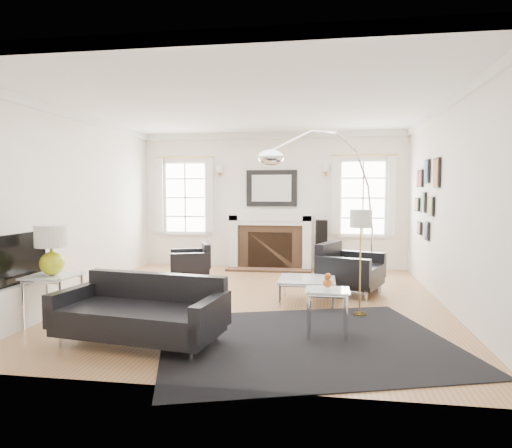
% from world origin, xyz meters
% --- Properties ---
extents(floor, '(6.00, 6.00, 0.00)m').
position_xyz_m(floor, '(0.00, 0.00, 0.00)').
color(floor, olive).
rests_on(floor, ground).
extents(back_wall, '(5.50, 0.04, 2.80)m').
position_xyz_m(back_wall, '(0.00, 3.00, 1.40)').
color(back_wall, white).
rests_on(back_wall, floor).
extents(front_wall, '(5.50, 0.04, 2.80)m').
position_xyz_m(front_wall, '(0.00, -3.00, 1.40)').
color(front_wall, white).
rests_on(front_wall, floor).
extents(left_wall, '(0.04, 6.00, 2.80)m').
position_xyz_m(left_wall, '(-2.75, 0.00, 1.40)').
color(left_wall, white).
rests_on(left_wall, floor).
extents(right_wall, '(0.04, 6.00, 2.80)m').
position_xyz_m(right_wall, '(2.75, 0.00, 1.40)').
color(right_wall, white).
rests_on(right_wall, floor).
extents(ceiling, '(5.50, 6.00, 0.02)m').
position_xyz_m(ceiling, '(0.00, 0.00, 2.80)').
color(ceiling, white).
rests_on(ceiling, back_wall).
extents(crown_molding, '(5.50, 6.00, 0.12)m').
position_xyz_m(crown_molding, '(0.00, 0.00, 2.74)').
color(crown_molding, white).
rests_on(crown_molding, back_wall).
extents(fireplace, '(1.70, 0.69, 1.11)m').
position_xyz_m(fireplace, '(0.00, 2.79, 0.54)').
color(fireplace, white).
rests_on(fireplace, floor).
extents(mantel_mirror, '(1.05, 0.07, 0.75)m').
position_xyz_m(mantel_mirror, '(0.00, 2.95, 1.65)').
color(mantel_mirror, black).
rests_on(mantel_mirror, back_wall).
extents(window_left, '(1.24, 0.15, 1.62)m').
position_xyz_m(window_left, '(-1.85, 2.95, 1.46)').
color(window_left, white).
rests_on(window_left, back_wall).
extents(window_right, '(1.24, 0.15, 1.62)m').
position_xyz_m(window_right, '(1.85, 2.95, 1.46)').
color(window_right, white).
rests_on(window_right, back_wall).
extents(gallery_wall, '(0.04, 1.73, 1.29)m').
position_xyz_m(gallery_wall, '(2.72, 1.30, 1.53)').
color(gallery_wall, black).
rests_on(gallery_wall, right_wall).
extents(tv_unit, '(0.35, 1.00, 1.09)m').
position_xyz_m(tv_unit, '(-2.44, -1.70, 0.33)').
color(tv_unit, white).
rests_on(tv_unit, floor).
extents(area_rug, '(3.58, 3.26, 0.01)m').
position_xyz_m(area_rug, '(0.93, -1.74, 0.01)').
color(area_rug, black).
rests_on(area_rug, floor).
extents(sofa, '(1.83, 1.04, 0.57)m').
position_xyz_m(sofa, '(-0.75, -2.01, 0.31)').
color(sofa, black).
rests_on(sofa, floor).
extents(armchair_left, '(0.91, 0.96, 0.53)m').
position_xyz_m(armchair_left, '(-1.29, 1.54, 0.29)').
color(armchair_left, black).
rests_on(armchair_left, floor).
extents(armchair_right, '(1.12, 1.19, 0.64)m').
position_xyz_m(armchair_right, '(1.46, 0.70, 0.36)').
color(armchair_right, black).
rests_on(armchair_right, floor).
extents(coffee_table, '(0.78, 0.78, 0.35)m').
position_xyz_m(coffee_table, '(0.87, -0.03, 0.32)').
color(coffee_table, silver).
rests_on(coffee_table, floor).
extents(side_table_left, '(0.54, 0.54, 0.60)m').
position_xyz_m(side_table_left, '(-2.04, -1.59, 0.49)').
color(side_table_left, silver).
rests_on(side_table_left, floor).
extents(nesting_table, '(0.47, 0.40, 0.52)m').
position_xyz_m(nesting_table, '(1.15, -1.52, 0.40)').
color(nesting_table, silver).
rests_on(nesting_table, floor).
extents(gourd_lamp, '(0.37, 0.37, 0.59)m').
position_xyz_m(gourd_lamp, '(-2.04, -1.59, 0.94)').
color(gourd_lamp, '#B8C118').
rests_on(gourd_lamp, side_table_left).
extents(orange_vase, '(0.10, 0.10, 0.16)m').
position_xyz_m(orange_vase, '(1.15, -1.52, 0.61)').
color(orange_vase, '#CA5519').
rests_on(orange_vase, nesting_table).
extents(arc_floor_lamp, '(1.83, 1.69, 2.58)m').
position_xyz_m(arc_floor_lamp, '(1.11, 0.52, 1.40)').
color(arc_floor_lamp, white).
rests_on(arc_floor_lamp, floor).
extents(stick_floor_lamp, '(0.27, 0.27, 1.35)m').
position_xyz_m(stick_floor_lamp, '(1.56, -0.60, 1.17)').
color(stick_floor_lamp, '#B5963E').
rests_on(stick_floor_lamp, floor).
extents(speaker_tower, '(0.24, 0.24, 1.02)m').
position_xyz_m(speaker_tower, '(1.03, 2.65, 0.51)').
color(speaker_tower, black).
rests_on(speaker_tower, floor).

